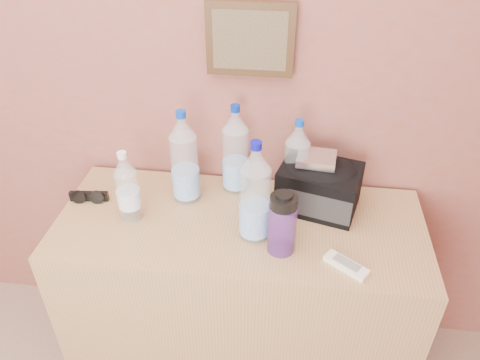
# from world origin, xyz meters

# --- Properties ---
(picture_frame) EXTENTS (0.30, 0.03, 0.25)m
(picture_frame) POSITION_xyz_m (0.42, 1.98, 1.40)
(picture_frame) COLOR #382311
(picture_frame) RESTS_ON room_shell
(dresser) EXTENTS (1.32, 0.55, 0.83)m
(dresser) POSITION_xyz_m (0.42, 1.70, 0.41)
(dresser) COLOR #AF7D4C
(dresser) RESTS_ON ground
(pet_large_a) EXTENTS (0.10, 0.10, 0.37)m
(pet_large_a) POSITION_xyz_m (0.20, 1.83, 0.99)
(pet_large_a) COLOR silver
(pet_large_a) RESTS_ON dresser
(pet_large_b) EXTENTS (0.10, 0.10, 0.36)m
(pet_large_b) POSITION_xyz_m (0.38, 1.91, 0.99)
(pet_large_b) COLOR white
(pet_large_b) RESTS_ON dresser
(pet_large_c) EXTENTS (0.09, 0.09, 0.33)m
(pet_large_c) POSITION_xyz_m (0.60, 1.88, 0.97)
(pet_large_c) COLOR silver
(pet_large_c) RESTS_ON dresser
(pet_large_d) EXTENTS (0.10, 0.10, 0.37)m
(pet_large_d) POSITION_xyz_m (0.48, 1.64, 0.99)
(pet_large_d) COLOR silver
(pet_large_d) RESTS_ON dresser
(pet_small) EXTENTS (0.08, 0.08, 0.27)m
(pet_small) POSITION_xyz_m (0.03, 1.68, 0.95)
(pet_small) COLOR white
(pet_small) RESTS_ON dresser
(nalgene_bottle) EXTENTS (0.09, 0.09, 0.23)m
(nalgene_bottle) POSITION_xyz_m (0.57, 1.58, 0.94)
(nalgene_bottle) COLOR #572B8D
(nalgene_bottle) RESTS_ON dresser
(sunglasses) EXTENTS (0.15, 0.07, 0.04)m
(sunglasses) POSITION_xyz_m (-0.16, 1.76, 0.85)
(sunglasses) COLOR black
(sunglasses) RESTS_ON dresser
(ac_remote) EXTENTS (0.15, 0.12, 0.02)m
(ac_remote) POSITION_xyz_m (0.79, 1.52, 0.84)
(ac_remote) COLOR white
(ac_remote) RESTS_ON dresser
(toiletry_bag) EXTENTS (0.32, 0.27, 0.19)m
(toiletry_bag) POSITION_xyz_m (0.69, 1.83, 0.92)
(toiletry_bag) COLOR black
(toiletry_bag) RESTS_ON dresser
(foil_packet) EXTENTS (0.14, 0.12, 0.03)m
(foil_packet) POSITION_xyz_m (0.67, 1.84, 1.03)
(foil_packet) COLOR silver
(foil_packet) RESTS_ON toiletry_bag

